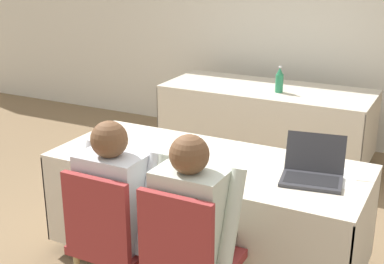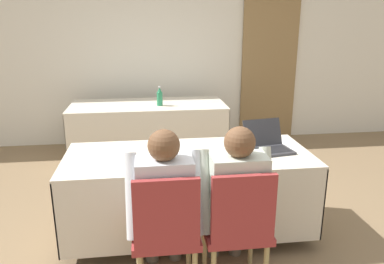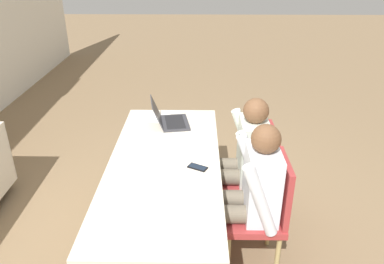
% 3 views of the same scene
% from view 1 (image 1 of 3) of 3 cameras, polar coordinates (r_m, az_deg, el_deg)
% --- Properties ---
extents(ground_plane, '(24.00, 24.00, 0.00)m').
position_cam_1_polar(ground_plane, '(3.73, 1.52, -13.55)').
color(ground_plane, '#846B4C').
extents(wall_back, '(12.00, 0.06, 2.70)m').
position_cam_1_polar(wall_back, '(5.76, 13.77, 11.82)').
color(wall_back, silver).
rests_on(wall_back, ground_plane).
extents(conference_table_near, '(2.01, 0.84, 0.74)m').
position_cam_1_polar(conference_table_near, '(3.46, 1.60, -5.62)').
color(conference_table_near, beige).
rests_on(conference_table_near, ground_plane).
extents(conference_table_far, '(2.01, 0.84, 0.74)m').
position_cam_1_polar(conference_table_far, '(5.28, 7.99, 2.89)').
color(conference_table_far, beige).
rests_on(conference_table_far, ground_plane).
extents(laptop, '(0.39, 0.38, 0.23)m').
position_cam_1_polar(laptop, '(3.17, 12.73, -4.19)').
color(laptop, '#333338').
rests_on(laptop, conference_table_near).
extents(cell_phone, '(0.13, 0.16, 0.01)m').
position_cam_1_polar(cell_phone, '(3.22, -1.71, -4.12)').
color(cell_phone, black).
rests_on(cell_phone, conference_table_near).
extents(paper_beside_laptop, '(0.31, 0.35, 0.00)m').
position_cam_1_polar(paper_beside_laptop, '(3.13, 2.58, -4.94)').
color(paper_beside_laptop, white).
rests_on(paper_beside_laptop, conference_table_near).
extents(paper_centre_table, '(0.25, 0.32, 0.00)m').
position_cam_1_polar(paper_centre_table, '(3.26, 15.35, -4.62)').
color(paper_centre_table, white).
rests_on(paper_centre_table, conference_table_near).
extents(paper_left_edge, '(0.29, 0.35, 0.00)m').
position_cam_1_polar(paper_left_edge, '(3.78, -8.59, -0.85)').
color(paper_left_edge, white).
rests_on(paper_left_edge, conference_table_near).
extents(water_bottle, '(0.08, 0.08, 0.25)m').
position_cam_1_polar(water_bottle, '(5.06, 9.31, 5.43)').
color(water_bottle, '#288456').
rests_on(water_bottle, conference_table_far).
extents(chair_near_left, '(0.44, 0.44, 0.89)m').
position_cam_1_polar(chair_near_left, '(3.05, -8.59, -10.97)').
color(chair_near_left, tan).
rests_on(chair_near_left, ground_plane).
extents(chair_near_right, '(0.44, 0.44, 0.89)m').
position_cam_1_polar(chair_near_right, '(2.83, -0.54, -13.28)').
color(chair_near_right, tan).
rests_on(chair_near_right, ground_plane).
extents(person_checkered_shirt, '(0.50, 0.52, 1.15)m').
position_cam_1_polar(person_checkered_shirt, '(3.05, -7.61, -7.53)').
color(person_checkered_shirt, '#665B4C').
rests_on(person_checkered_shirt, ground_plane).
extents(person_white_shirt, '(0.50, 0.52, 1.15)m').
position_cam_1_polar(person_white_shirt, '(2.83, 0.44, -9.55)').
color(person_white_shirt, '#665B4C').
rests_on(person_white_shirt, ground_plane).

